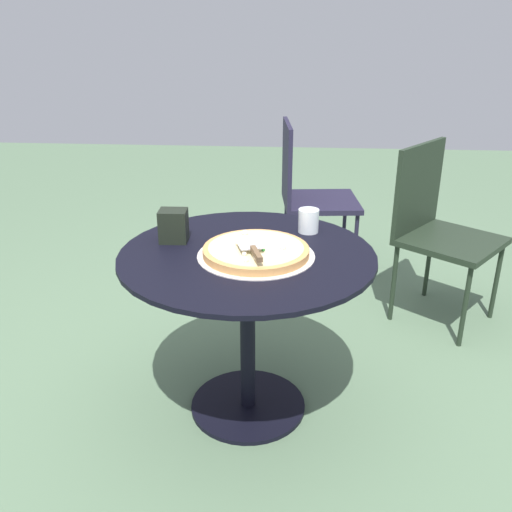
% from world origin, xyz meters
% --- Properties ---
extents(ground_plane, '(10.00, 10.00, 0.00)m').
position_xyz_m(ground_plane, '(0.00, 0.00, 0.00)').
color(ground_plane, '#567155').
extents(patio_table, '(0.93, 0.93, 0.68)m').
position_xyz_m(patio_table, '(0.00, 0.00, 0.52)').
color(patio_table, black).
rests_on(patio_table, ground).
extents(pizza_on_tray, '(0.42, 0.42, 0.05)m').
position_xyz_m(pizza_on_tray, '(0.03, -0.03, 0.70)').
color(pizza_on_tray, silver).
rests_on(pizza_on_tray, patio_table).
extents(pizza_server, '(0.11, 0.21, 0.02)m').
position_xyz_m(pizza_server, '(0.03, -0.10, 0.74)').
color(pizza_server, silver).
rests_on(pizza_server, pizza_on_tray).
extents(drinking_cup, '(0.08, 0.08, 0.09)m').
position_xyz_m(drinking_cup, '(0.22, 0.23, 0.73)').
color(drinking_cup, silver).
rests_on(drinking_cup, patio_table).
extents(napkin_dispenser, '(0.11, 0.09, 0.12)m').
position_xyz_m(napkin_dispenser, '(-0.29, 0.09, 0.75)').
color(napkin_dispenser, black).
rests_on(napkin_dispenser, patio_table).
extents(patio_chair_near, '(0.62, 0.62, 0.90)m').
position_xyz_m(patio_chair_near, '(0.88, 0.86, 0.52)').
color(patio_chair_near, '#202D1F').
rests_on(patio_chair_near, ground).
extents(patio_chair_far, '(0.48, 0.48, 0.92)m').
position_xyz_m(patio_chair_far, '(0.23, 1.37, 0.53)').
color(patio_chair_far, '#201C32').
rests_on(patio_chair_far, ground).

